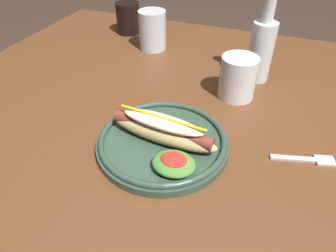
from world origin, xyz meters
name	(u,v)px	position (x,y,z in m)	size (l,w,h in m)	color
ground_plane	(165,251)	(0.00, 0.00, 0.00)	(8.00, 8.00, 0.00)	#3D2D23
dining_table	(164,125)	(0.00, 0.00, 0.64)	(1.16, 1.02, 0.74)	brown
hot_dog_plate	(163,139)	(0.07, -0.18, 0.76)	(0.26, 0.26, 0.08)	#334C3D
fork	(308,160)	(0.34, -0.12, 0.74)	(0.12, 0.05, 0.00)	silver
soda_cup	(128,18)	(-0.27, 0.34, 0.79)	(0.08, 0.08, 0.10)	black
water_cup	(152,30)	(-0.14, 0.25, 0.80)	(0.09, 0.09, 0.12)	silver
extra_cup	(238,77)	(0.17, 0.06, 0.79)	(0.09, 0.09, 0.10)	white
glass_bottle	(262,48)	(0.20, 0.17, 0.83)	(0.06, 0.06, 0.23)	silver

